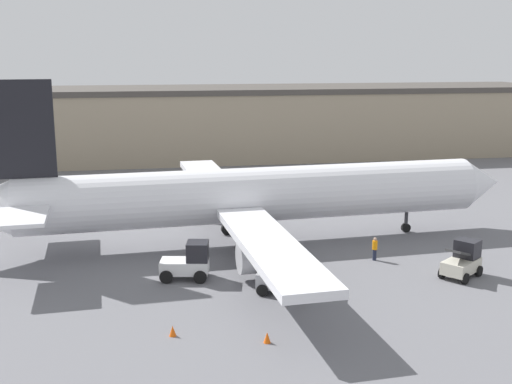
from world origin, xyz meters
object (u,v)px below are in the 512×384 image
object	(u,v)px
baggage_tug	(189,262)
belt_loader_truck	(463,260)
pushback_tug	(286,275)
safety_cone_near	(267,337)
safety_cone_far	(173,331)
ground_crew_worker	(375,248)
airplane	(243,196)

from	to	relation	value
baggage_tug	belt_loader_truck	bearing A→B (deg)	2.23
pushback_tug	safety_cone_near	distance (m)	6.78
safety_cone_far	ground_crew_worker	bearing A→B (deg)	34.11
baggage_tug	pushback_tug	world-z (taller)	pushback_tug
baggage_tug	pushback_tug	bearing A→B (deg)	-21.39
airplane	ground_crew_worker	size ratio (longest dim) A/B	25.88
baggage_tug	pushback_tug	distance (m)	6.44
belt_loader_truck	safety_cone_far	bearing A→B (deg)	159.87
baggage_tug	safety_cone_near	world-z (taller)	baggage_tug
belt_loader_truck	safety_cone_far	xyz separation A→B (m)	(-18.51, -5.59, -0.78)
ground_crew_worker	pushback_tug	distance (m)	8.76
ground_crew_worker	safety_cone_near	world-z (taller)	ground_crew_worker
airplane	pushback_tug	distance (m)	10.63
ground_crew_worker	pushback_tug	xyz separation A→B (m)	(-7.28, -4.88, 0.26)
ground_crew_worker	safety_cone_far	distance (m)	17.12
safety_cone_near	airplane	bearing A→B (deg)	85.07
baggage_tug	ground_crew_worker	bearing A→B (deg)	17.22
pushback_tug	safety_cone_near	xyz separation A→B (m)	(-2.37, -6.29, -0.84)
airplane	safety_cone_far	size ratio (longest dim) A/B	75.55
pushback_tug	safety_cone_far	distance (m)	8.39
belt_loader_truck	safety_cone_near	size ratio (longest dim) A/B	5.75
airplane	belt_loader_truck	bearing A→B (deg)	-40.44
safety_cone_near	safety_cone_far	size ratio (longest dim) A/B	1.00
ground_crew_worker	baggage_tug	size ratio (longest dim) A/B	0.50
ground_crew_worker	belt_loader_truck	xyz separation A→B (m)	(4.35, -4.00, 0.20)
airplane	safety_cone_near	world-z (taller)	airplane
pushback_tug	safety_cone_far	world-z (taller)	pushback_tug
ground_crew_worker	pushback_tug	bearing A→B (deg)	143.03
airplane	safety_cone_near	distance (m)	16.98
airplane	pushback_tug	bearing A→B (deg)	-88.37
baggage_tug	safety_cone_near	size ratio (longest dim) A/B	5.88
airplane	belt_loader_truck	world-z (taller)	airplane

